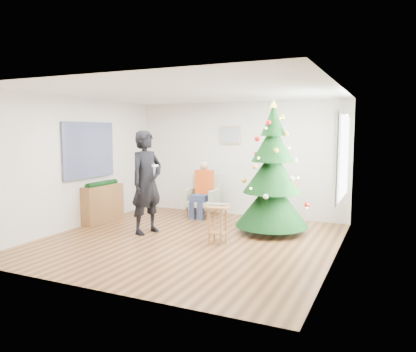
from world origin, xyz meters
The scene contains 19 objects.
floor centered at (0.00, 0.00, 0.00)m, with size 5.00×5.00×0.00m, color brown.
ceiling centered at (0.00, 0.00, 2.60)m, with size 5.00×5.00×0.00m, color white.
wall_back centered at (0.00, 2.50, 1.30)m, with size 5.00×5.00×0.00m, color silver.
wall_front centered at (0.00, -2.50, 1.30)m, with size 5.00×5.00×0.00m, color silver.
wall_left centered at (-2.50, 0.00, 1.30)m, with size 5.00×5.00×0.00m, color silver.
wall_right centered at (2.50, 0.00, 1.30)m, with size 5.00×5.00×0.00m, color silver.
window_panel centered at (2.47, 1.00, 1.50)m, with size 0.04×1.30×1.40m, color white.
curtains centered at (2.44, 1.00, 1.50)m, with size 0.05×1.75×1.50m.
christmas_tree centered at (1.18, 1.17, 1.13)m, with size 1.39×1.39×2.52m.
stool centered at (0.55, 0.02, 0.34)m, with size 0.44×0.44×0.67m.
laptop centered at (0.55, 0.02, 0.68)m, with size 0.37×0.24×0.03m, color silver.
armchair centered at (-0.64, 1.93, 0.35)m, with size 0.72×0.66×0.97m.
seated_person centered at (-0.64, 1.88, 0.65)m, with size 0.40×0.57×1.27m.
standing_man centered at (-0.97, 0.15, 0.98)m, with size 0.71×0.47×1.95m, color black.
game_controller centered at (-0.76, 0.12, 1.30)m, with size 0.04×0.13×0.04m, color white.
console centered at (-2.33, 0.51, 0.40)m, with size 0.30×1.00×0.80m, color brown.
garland centered at (-2.33, 0.51, 0.82)m, with size 0.14×0.14×0.90m, color black.
tapestry centered at (-2.46, 0.30, 1.55)m, with size 0.03×1.50×1.15m, color black.
framed_picture centered at (-0.20, 2.46, 1.85)m, with size 0.52×0.05×0.42m.
Camera 1 is at (3.25, -6.27, 1.94)m, focal length 35.00 mm.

